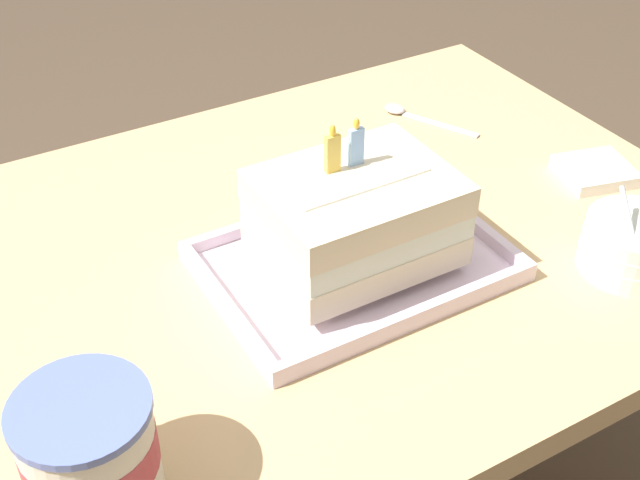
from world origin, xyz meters
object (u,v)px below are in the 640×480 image
at_px(foil_tray, 354,264).
at_px(bowl_stack, 633,245).
at_px(ice_cream_tub, 90,450).
at_px(serving_spoon_near_tray, 407,113).
at_px(napkin_pile, 595,172).
at_px(birthday_cake, 356,217).

relative_size(foil_tray, bowl_stack, 2.83).
relative_size(bowl_stack, ice_cream_tub, 1.02).
xyz_separation_m(foil_tray, serving_spoon_near_tray, (0.27, 0.27, -0.00)).
bearing_deg(napkin_pile, foil_tray, -179.25).
bearing_deg(serving_spoon_near_tray, napkin_pile, -65.43).
height_order(ice_cream_tub, serving_spoon_near_tray, ice_cream_tub).
bearing_deg(bowl_stack, napkin_pile, 56.75).
xyz_separation_m(birthday_cake, serving_spoon_near_tray, (0.27, 0.27, -0.07)).
bearing_deg(bowl_stack, birthday_cake, 150.98).
bearing_deg(napkin_pile, serving_spoon_near_tray, 114.57).
height_order(birthday_cake, napkin_pile, birthday_cake).
distance_m(foil_tray, serving_spoon_near_tray, 0.38).
relative_size(birthday_cake, serving_spoon_near_tray, 1.44).
height_order(foil_tray, serving_spoon_near_tray, foil_tray).
xyz_separation_m(bowl_stack, napkin_pile, (0.11, 0.16, -0.02)).
relative_size(foil_tray, serving_spoon_near_tray, 2.32).
bearing_deg(napkin_pile, bowl_stack, -123.25).
bearing_deg(serving_spoon_near_tray, birthday_cake, -134.09).
distance_m(foil_tray, ice_cream_tub, 0.39).
bearing_deg(serving_spoon_near_tray, ice_cream_tub, -145.62).
bearing_deg(bowl_stack, foil_tray, 150.99).
xyz_separation_m(birthday_cake, napkin_pile, (0.39, 0.01, -0.07)).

